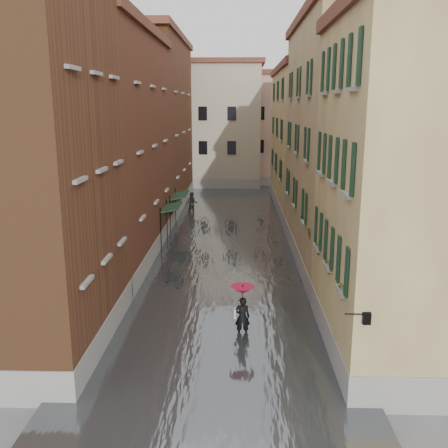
# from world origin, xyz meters

# --- Properties ---
(ground) EXTENTS (120.00, 120.00, 0.00)m
(ground) POSITION_xyz_m (0.00, 0.00, 0.00)
(ground) COLOR #5E5E61
(ground) RESTS_ON ground
(floodwater) EXTENTS (10.00, 60.00, 0.20)m
(floodwater) POSITION_xyz_m (0.00, 13.00, 0.10)
(floodwater) COLOR #4D5155
(floodwater) RESTS_ON ground
(building_left_near) EXTENTS (6.00, 8.00, 13.00)m
(building_left_near) POSITION_xyz_m (-7.00, -2.00, 6.50)
(building_left_near) COLOR brown
(building_left_near) RESTS_ON ground
(building_left_mid) EXTENTS (6.00, 14.00, 12.50)m
(building_left_mid) POSITION_xyz_m (-7.00, 9.00, 6.25)
(building_left_mid) COLOR #562A1B
(building_left_mid) RESTS_ON ground
(building_left_far) EXTENTS (6.00, 16.00, 14.00)m
(building_left_far) POSITION_xyz_m (-7.00, 24.00, 7.00)
(building_left_far) COLOR brown
(building_left_far) RESTS_ON ground
(building_right_near) EXTENTS (6.00, 8.00, 11.50)m
(building_right_near) POSITION_xyz_m (7.00, -2.00, 5.75)
(building_right_near) COLOR #9B7B50
(building_right_near) RESTS_ON ground
(building_right_mid) EXTENTS (6.00, 14.00, 13.00)m
(building_right_mid) POSITION_xyz_m (7.00, 9.00, 6.50)
(building_right_mid) COLOR tan
(building_right_mid) RESTS_ON ground
(building_right_far) EXTENTS (6.00, 16.00, 11.50)m
(building_right_far) POSITION_xyz_m (7.00, 24.00, 5.75)
(building_right_far) COLOR #9B7B50
(building_right_far) RESTS_ON ground
(building_end_cream) EXTENTS (12.00, 9.00, 13.00)m
(building_end_cream) POSITION_xyz_m (-3.00, 38.00, 6.50)
(building_end_cream) COLOR #B6AF91
(building_end_cream) RESTS_ON ground
(building_end_pink) EXTENTS (10.00, 9.00, 12.00)m
(building_end_pink) POSITION_xyz_m (6.00, 40.00, 6.00)
(building_end_pink) COLOR #CD9D90
(building_end_pink) RESTS_ON ground
(awning_near) EXTENTS (1.09, 2.72, 2.80)m
(awning_near) POSITION_xyz_m (-3.49, 11.61, 2.46)
(awning_near) COLOR black
(awning_near) RESTS_ON ground
(awning_far) EXTENTS (1.09, 3.07, 2.80)m
(awning_far) POSITION_xyz_m (-3.49, 15.95, 2.47)
(awning_far) COLOR black
(awning_far) RESTS_ON ground
(wall_lantern) EXTENTS (0.71, 0.22, 0.35)m
(wall_lantern) POSITION_xyz_m (4.33, -6.00, 3.01)
(wall_lantern) COLOR black
(wall_lantern) RESTS_ON ground
(window_planters) EXTENTS (0.59, 10.66, 0.84)m
(window_planters) POSITION_xyz_m (4.12, 0.39, 3.51)
(window_planters) COLOR #946130
(window_planters) RESTS_ON ground
(pedestrian_main) EXTENTS (0.96, 0.96, 2.06)m
(pedestrian_main) POSITION_xyz_m (0.95, -1.11, 1.26)
(pedestrian_main) COLOR black
(pedestrian_main) RESTS_ON ground
(pedestrian_far) EXTENTS (1.02, 0.86, 1.85)m
(pedestrian_far) POSITION_xyz_m (-3.03, 21.25, 0.92)
(pedestrian_far) COLOR black
(pedestrian_far) RESTS_ON ground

